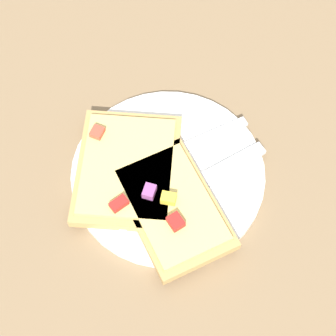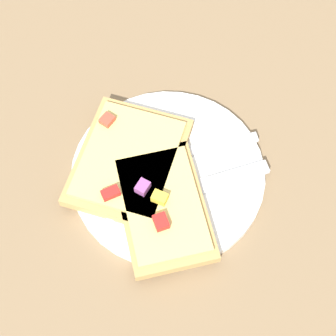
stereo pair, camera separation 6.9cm
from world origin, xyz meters
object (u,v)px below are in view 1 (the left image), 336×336
knife (204,179)px  pizza_slice_corner (172,207)px  plate (168,174)px  pizza_slice_main (127,169)px  fork (163,157)px

knife → pizza_slice_corner: pizza_slice_corner is taller
knife → plate: bearing=-46.0°
plate → pizza_slice_corner: size_ratio=1.53×
knife → pizza_slice_corner: (0.02, -0.05, 0.01)m
knife → pizza_slice_main: size_ratio=1.06×
plate → fork: 0.02m
fork → pizza_slice_corner: pizza_slice_corner is taller
plate → pizza_slice_main: pizza_slice_main is taller
plate → pizza_slice_main: bearing=-116.2°
plate → knife: 0.05m
pizza_slice_main → pizza_slice_corner: same height
fork → pizza_slice_corner: size_ratio=1.35×
plate → fork: (-0.02, 0.00, 0.01)m
pizza_slice_main → plate: bearing=-84.5°
plate → fork: bearing=170.9°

